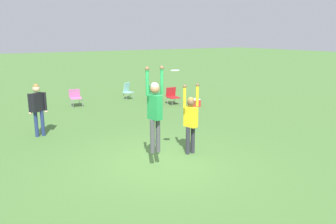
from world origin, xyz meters
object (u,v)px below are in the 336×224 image
Objects in this scene: person_defending at (191,118)px; camping_chair_0 at (127,90)px; person_jumping at (155,107)px; camping_chair_3 at (154,92)px; camping_chair_2 at (75,96)px; cooler_box at (195,103)px; camping_chair_1 at (172,95)px; frisbee at (175,70)px; person_spectator_near at (38,105)px.

person_defending is 2.31× the size of camping_chair_0.
camping_chair_0 is (3.33, 8.88, -1.11)m from person_jumping.
camping_chair_2 is at bearing 6.22° from camping_chair_3.
camping_chair_0 is 3.95m from cooler_box.
camping_chair_1 is (1.29, -2.45, -0.03)m from camping_chair_0.
frisbee is 9.51m from camping_chair_0.
person_jumping reaches higher than camping_chair_2.
person_spectator_near is at bearing 13.00° from camping_chair_0.
camping_chair_0 is at bearing -34.92° from camping_chair_3.
person_jumping reaches higher than person_spectator_near.
camping_chair_2 is at bearing -18.64° from camping_chair_0.
camping_chair_3 is at bearing 64.35° from frisbee.
person_defending reaches higher than camping_chair_0.
person_jumping is 2.51× the size of camping_chair_0.
camping_chair_0 is 1.06× the size of camping_chair_2.
camping_chair_1 is (4.03, 6.44, -2.03)m from frisbee.
person_jumping is 4.80× the size of cooler_box.
person_jumping reaches higher than camping_chair_1.
cooler_box is (1.94, -3.43, -0.31)m from camping_chair_0.
person_defending is 8.84× the size of frisbee.
person_defending is 4.41× the size of cooler_box.
camping_chair_3 is at bearing -179.82° from camping_chair_2.
frisbee is 8.69m from camping_chair_2.
camping_chair_0 is (1.97, 8.54, -0.59)m from person_defending.
camping_chair_3 is (-0.36, 1.21, 0.01)m from camping_chair_1.
person_jumping is 8.82m from camping_chair_3.
camping_chair_2 is at bearing 148.35° from cooler_box.
frisbee is 5.30m from person_spectator_near.
camping_chair_1 is at bearing 123.10° from cooler_box.
person_spectator_near is at bearing -154.13° from person_defending.
frisbee is at bearing -79.81° from person_defending.
frisbee is at bearing -130.58° from cooler_box.
cooler_box is at bearing -57.96° from person_jumping.
person_defending is at bearing -82.79° from person_spectator_near.
person_jumping is 1.08m from frisbee.
camping_chair_1 is 0.47× the size of person_spectator_near.
person_defending is at bearing 86.30° from camping_chair_3.
person_jumping is at bearing -134.03° from cooler_box.
camping_chair_2 is (0.40, 8.45, -1.10)m from person_jumping.
camping_chair_0 reaches higher than camping_chair_3.
camping_chair_1 is at bearing 166.51° from camping_chair_2.
person_defending reaches higher than camping_chair_1.
camping_chair_0 reaches higher than cooler_box.
frisbee reaches higher than camping_chair_1.
person_spectator_near is 3.90× the size of cooler_box.
person_spectator_near is at bearing 120.80° from frisbee.
frisbee is 7.86m from camping_chair_1.
frisbee is 0.26× the size of camping_chair_0.
camping_chair_3 is at bearing -68.42° from camping_chair_1.
person_spectator_near reaches higher than camping_chair_0.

